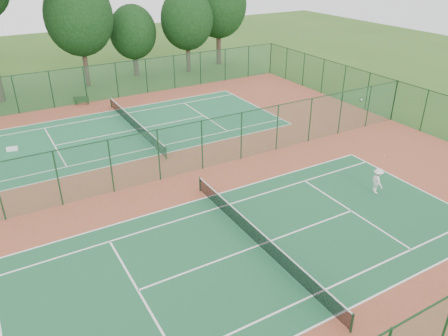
{
  "coord_description": "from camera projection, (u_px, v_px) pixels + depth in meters",
  "views": [
    {
      "loc": [
        -10.48,
        -23.53,
        13.54
      ],
      "look_at": [
        1.27,
        -3.36,
        1.6
      ],
      "focal_mm": 35.0,
      "sensor_mm": 36.0,
      "label": 1
    }
  ],
  "objects": [
    {
      "name": "tennis_net_far",
      "position": [
        135.0,
        124.0,
        35.64
      ],
      "size": [
        0.1,
        12.9,
        0.97
      ],
      "color": "#13341A",
      "rests_on": "ground"
    },
    {
      "name": "stray_ball_b",
      "position": [
        253.0,
        161.0,
        30.56
      ],
      "size": [
        0.07,
        0.07,
        0.07
      ],
      "primitive_type": "sphere",
      "color": "#AAC52D",
      "rests_on": "red_pad"
    },
    {
      "name": "tennis_net_near",
      "position": [
        259.0,
        237.0,
        21.79
      ],
      "size": [
        0.1,
        12.9,
        0.97
      ],
      "color": "#143722",
      "rests_on": "ground"
    },
    {
      "name": "kit_bag",
      "position": [
        12.0,
        149.0,
        32.14
      ],
      "size": [
        0.83,
        0.44,
        0.29
      ],
      "primitive_type": "cube",
      "rotation": [
        0.0,
        0.0,
        -0.2
      ],
      "color": "white",
      "rests_on": "red_pad"
    },
    {
      "name": "stray_ball_c",
      "position": [
        180.0,
        182.0,
        27.9
      ],
      "size": [
        0.07,
        0.07,
        0.07
      ],
      "primitive_type": "sphere",
      "color": "#A7C82E",
      "rests_on": "red_pad"
    },
    {
      "name": "bench",
      "position": [
        82.0,
        100.0,
        41.27
      ],
      "size": [
        1.43,
        0.89,
        0.85
      ],
      "rotation": [
        0.0,
        0.0,
        -0.38
      ],
      "color": "black",
      "rests_on": "red_pad"
    },
    {
      "name": "fence_east",
      "position": [
        394.0,
        100.0,
        37.12
      ],
      "size": [
        0.09,
        36.0,
        3.5
      ],
      "rotation": [
        0.0,
        0.0,
        1.57
      ],
      "color": "#17452D",
      "rests_on": "ground"
    },
    {
      "name": "fence_divider",
      "position": [
        181.0,
        150.0,
        28.16
      ],
      "size": [
        40.0,
        0.09,
        3.5
      ],
      "color": "#1B5332",
      "rests_on": "ground"
    },
    {
      "name": "fence_north",
      "position": [
        101.0,
        82.0,
        42.01
      ],
      "size": [
        40.0,
        0.09,
        3.5
      ],
      "color": "#1A4E34",
      "rests_on": "ground"
    },
    {
      "name": "court_far",
      "position": [
        135.0,
        130.0,
        35.88
      ],
      "size": [
        23.77,
        10.97,
        0.01
      ],
      "primitive_type": "cube",
      "color": "#206540",
      "rests_on": "red_pad"
    },
    {
      "name": "evergreen_row",
      "position": [
        92.0,
        84.0,
        47.85
      ],
      "size": [
        39.0,
        5.0,
        12.0
      ],
      "primitive_type": null,
      "color": "black",
      "rests_on": "ground"
    },
    {
      "name": "stray_ball_a",
      "position": [
        252.0,
        157.0,
        31.17
      ],
      "size": [
        0.07,
        0.07,
        0.07
      ],
      "primitive_type": "sphere",
      "color": "gold",
      "rests_on": "red_pad"
    },
    {
      "name": "red_pad",
      "position": [
        182.0,
        174.0,
        28.96
      ],
      "size": [
        40.0,
        36.0,
        0.01
      ],
      "primitive_type": "cube",
      "color": "brown",
      "rests_on": "ground"
    },
    {
      "name": "player_near",
      "position": [
        377.0,
        181.0,
        26.39
      ],
      "size": [
        0.89,
        1.19,
        1.63
      ],
      "primitive_type": "imported",
      "rotation": [
        0.0,
        0.0,
        1.27
      ],
      "color": "silver",
      "rests_on": "court_near"
    },
    {
      "name": "ground",
      "position": [
        182.0,
        174.0,
        28.97
      ],
      "size": [
        120.0,
        120.0,
        0.0
      ],
      "primitive_type": "plane",
      "color": "#32571B",
      "rests_on": "ground"
    },
    {
      "name": "court_near",
      "position": [
        258.0,
        245.0,
        22.03
      ],
      "size": [
        23.77,
        10.97,
        0.01
      ],
      "primitive_type": "cube",
      "color": "#1B5633",
      "rests_on": "red_pad"
    }
  ]
}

